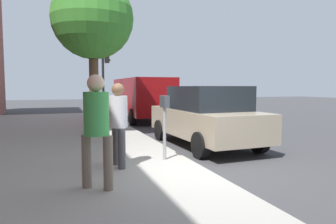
% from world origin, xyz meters
% --- Properties ---
extents(ground_plane, '(80.00, 80.00, 0.00)m').
position_xyz_m(ground_plane, '(0.00, 0.00, 0.00)').
color(ground_plane, '#38383A').
rests_on(ground_plane, ground).
extents(sidewalk_slab, '(28.00, 6.00, 0.15)m').
position_xyz_m(sidewalk_slab, '(0.00, 3.00, 0.07)').
color(sidewalk_slab, gray).
rests_on(sidewalk_slab, ground_plane).
extents(parking_meter, '(0.36, 0.12, 1.41)m').
position_xyz_m(parking_meter, '(0.74, 0.53, 1.17)').
color(parking_meter, gray).
rests_on(parking_meter, sidewalk_slab).
extents(pedestrian_at_meter, '(0.51, 0.36, 1.67)m').
position_xyz_m(pedestrian_at_meter, '(0.48, 1.59, 1.12)').
color(pedestrian_at_meter, '#47474C').
rests_on(pedestrian_at_meter, sidewalk_slab).
extents(pedestrian_bystander, '(0.39, 0.45, 1.79)m').
position_xyz_m(pedestrian_bystander, '(-0.75, 2.15, 1.21)').
color(pedestrian_bystander, '#726656').
rests_on(pedestrian_bystander, sidewalk_slab).
extents(parked_sedan_near, '(4.46, 2.09, 1.77)m').
position_xyz_m(parked_sedan_near, '(2.54, -1.35, 0.89)').
color(parked_sedan_near, gray).
rests_on(parked_sedan_near, ground_plane).
extents(parked_van_far, '(5.23, 2.18, 2.18)m').
position_xyz_m(parked_van_far, '(9.80, -1.35, 1.26)').
color(parked_van_far, maroon).
rests_on(parked_van_far, ground_plane).
extents(street_tree, '(2.77, 2.77, 5.32)m').
position_xyz_m(street_tree, '(5.34, 1.55, 4.05)').
color(street_tree, brown).
rests_on(street_tree, sidewalk_slab).
extents(traffic_signal, '(0.24, 0.44, 3.60)m').
position_xyz_m(traffic_signal, '(9.67, 0.56, 2.58)').
color(traffic_signal, black).
rests_on(traffic_signal, sidewalk_slab).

